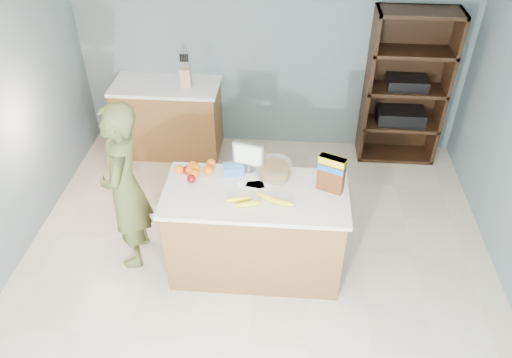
# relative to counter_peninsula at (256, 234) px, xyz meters

# --- Properties ---
(floor) EXTENTS (4.50, 5.00, 0.02)m
(floor) POSITION_rel_counter_peninsula_xyz_m (0.00, -0.30, -0.42)
(floor) COLOR beige
(floor) RESTS_ON ground
(walls) EXTENTS (4.52, 5.02, 2.51)m
(walls) POSITION_rel_counter_peninsula_xyz_m (0.00, -0.30, 1.24)
(walls) COLOR slate
(walls) RESTS_ON ground
(counter_peninsula) EXTENTS (1.56, 0.76, 0.90)m
(counter_peninsula) POSITION_rel_counter_peninsula_xyz_m (0.00, 0.00, 0.00)
(counter_peninsula) COLOR brown
(counter_peninsula) RESTS_ON ground
(back_cabinet) EXTENTS (1.24, 0.62, 0.90)m
(back_cabinet) POSITION_rel_counter_peninsula_xyz_m (-1.20, 1.90, 0.04)
(back_cabinet) COLOR brown
(back_cabinet) RESTS_ON ground
(shelving_unit) EXTENTS (0.90, 0.40, 1.80)m
(shelving_unit) POSITION_rel_counter_peninsula_xyz_m (1.55, 2.05, 0.45)
(shelving_unit) COLOR black
(shelving_unit) RESTS_ON ground
(person) EXTENTS (0.46, 0.64, 1.64)m
(person) POSITION_rel_counter_peninsula_xyz_m (-1.15, 0.07, 0.40)
(person) COLOR #4D572A
(person) RESTS_ON ground
(knife_block) EXTENTS (0.12, 0.10, 0.31)m
(knife_block) POSITION_rel_counter_peninsula_xyz_m (-0.94, 1.87, 0.60)
(knife_block) COLOR tan
(knife_block) RESTS_ON back_cabinet
(envelopes) EXTENTS (0.31, 0.16, 0.00)m
(envelopes) POSITION_rel_counter_peninsula_xyz_m (-0.01, 0.10, 0.49)
(envelopes) COLOR white
(envelopes) RESTS_ON counter_peninsula
(bananas) EXTENTS (0.58, 0.23, 0.05)m
(bananas) POSITION_rel_counter_peninsula_xyz_m (0.04, -0.14, 0.51)
(bananas) COLOR yellow
(bananas) RESTS_ON counter_peninsula
(apples) EXTENTS (0.14, 0.20, 0.07)m
(apples) POSITION_rel_counter_peninsula_xyz_m (-0.59, 0.15, 0.52)
(apples) COLOR maroon
(apples) RESTS_ON counter_peninsula
(oranges) EXTENTS (0.35, 0.25, 0.08)m
(oranges) POSITION_rel_counter_peninsula_xyz_m (-0.53, 0.23, 0.53)
(oranges) COLOR orange
(oranges) RESTS_ON counter_peninsula
(blue_carton) EXTENTS (0.20, 0.15, 0.08)m
(blue_carton) POSITION_rel_counter_peninsula_xyz_m (-0.21, 0.25, 0.52)
(blue_carton) COLOR blue
(blue_carton) RESTS_ON counter_peninsula
(salad_bowl) EXTENTS (0.30, 0.30, 0.13)m
(salad_bowl) POSITION_rel_counter_peninsula_xyz_m (0.14, 0.25, 0.54)
(salad_bowl) COLOR #267219
(salad_bowl) RESTS_ON counter_peninsula
(tv) EXTENTS (0.28, 0.12, 0.28)m
(tv) POSITION_rel_counter_peninsula_xyz_m (-0.09, 0.30, 0.64)
(tv) COLOR silver
(tv) RESTS_ON counter_peninsula
(cereal_box) EXTENTS (0.23, 0.16, 0.33)m
(cereal_box) POSITION_rel_counter_peninsula_xyz_m (0.62, 0.08, 0.68)
(cereal_box) COLOR #592B14
(cereal_box) RESTS_ON counter_peninsula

